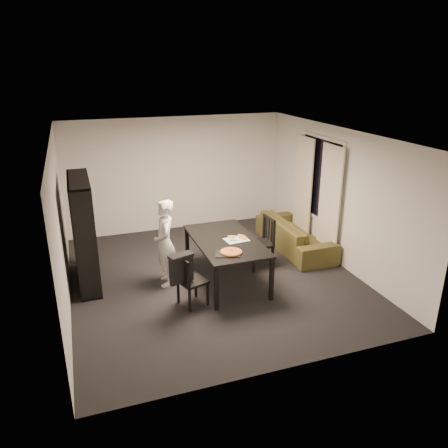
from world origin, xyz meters
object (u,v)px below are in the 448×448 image
object	(u,v)px
pepperoni_pizza	(231,252)
sofa	(295,234)
baking_tray	(228,253)
dining_table	(226,243)
chair_left	(188,278)
bookshelf	(84,232)
chair_right	(263,239)
person	(165,243)

from	to	relation	value
pepperoni_pizza	sofa	distance (m)	2.50
baking_tray	sofa	distance (m)	2.54
dining_table	chair_left	xyz separation A→B (m)	(-0.86, -0.63, -0.23)
bookshelf	sofa	xyz separation A→B (m)	(4.18, 0.09, -0.63)
bookshelf	chair_left	bearing A→B (deg)	-43.89
dining_table	baking_tray	size ratio (longest dim) A/B	4.75
dining_table	sofa	size ratio (longest dim) A/B	0.87
pepperoni_pizza	sofa	xyz separation A→B (m)	(1.97, 1.46, -0.50)
sofa	chair_right	bearing A→B (deg)	118.98
dining_table	chair_left	size ratio (longest dim) A/B	2.20
bookshelf	sofa	world-z (taller)	bookshelf
chair_left	pepperoni_pizza	world-z (taller)	chair_left
sofa	pepperoni_pizza	bearing A→B (deg)	126.65
chair_right	baking_tray	world-z (taller)	chair_right
chair_left	baking_tray	world-z (taller)	chair_left
dining_table	pepperoni_pizza	xyz separation A→B (m)	(-0.11, -0.58, 0.10)
chair_right	pepperoni_pizza	xyz separation A→B (m)	(-1.00, -0.93, 0.26)
chair_right	pepperoni_pizza	world-z (taller)	chair_right
chair_right	pepperoni_pizza	bearing A→B (deg)	-51.06
bookshelf	pepperoni_pizza	distance (m)	2.61
person	sofa	bearing A→B (deg)	108.87
sofa	baking_tray	bearing A→B (deg)	125.83
person	chair_right	bearing A→B (deg)	99.40
bookshelf	chair_right	xyz separation A→B (m)	(3.21, -0.44, -0.39)
baking_tray	pepperoni_pizza	xyz separation A→B (m)	(0.06, -0.00, 0.02)
dining_table	baking_tray	bearing A→B (deg)	-106.72
chair_right	baking_tray	size ratio (longest dim) A/B	2.45
chair_left	chair_right	size ratio (longest dim) A/B	0.88
chair_left	sofa	distance (m)	3.11
bookshelf	chair_left	xyz separation A→B (m)	(1.47, -1.42, -0.46)
chair_right	baking_tray	distance (m)	1.42
dining_table	baking_tray	xyz separation A→B (m)	(-0.17, -0.58, 0.08)
dining_table	chair_left	bearing A→B (deg)	-143.93
bookshelf	chair_right	distance (m)	3.27
bookshelf	dining_table	world-z (taller)	bookshelf
dining_table	pepperoni_pizza	world-z (taller)	pepperoni_pizza
chair_right	bookshelf	bearing A→B (deg)	-101.81
person	sofa	distance (m)	2.99
sofa	dining_table	bearing A→B (deg)	115.57
bookshelf	dining_table	bearing A→B (deg)	-18.76
chair_right	pepperoni_pizza	size ratio (longest dim) A/B	2.80
baking_tray	chair_left	bearing A→B (deg)	-175.84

